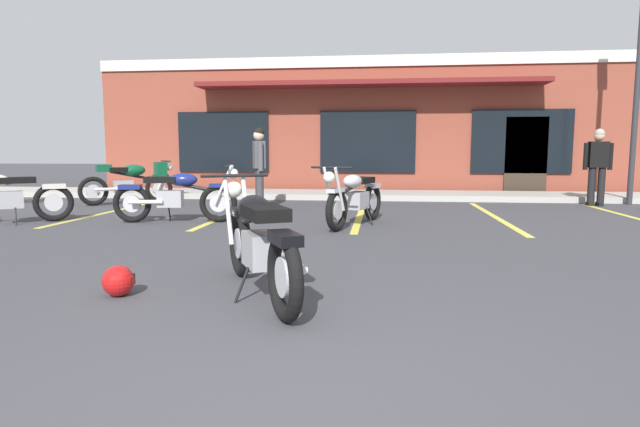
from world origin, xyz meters
The scene contains 12 objects.
ground_plane centered at (0.00, 3.65, 0.00)m, with size 80.00×80.00×0.00m, color #3D3D42.
sidewalk_kerb centered at (0.00, 11.28, 0.07)m, with size 22.00×1.80×0.14m, color #A8A59E.
brick_storefront_building centered at (0.00, 15.20, 1.89)m, with size 15.38×6.45×3.77m.
painted_stall_lines centered at (0.00, 7.68, 0.00)m, with size 9.97×4.80×0.01m.
motorcycle_foreground_classic centered at (-0.63, 2.03, 0.46)m, with size 1.24×1.93×0.98m.
motorcycle_red_sportbike centered at (-5.25, 9.14, 0.53)m, with size 1.74×1.56×0.98m.
motorcycle_black_cruiser centered at (-3.03, 6.23, 0.46)m, with size 2.10×0.75×0.98m.
motorcycle_silver_naked centered at (-5.76, 5.66, 0.46)m, with size 1.79×1.48×0.98m.
motorcycle_green_cafe_racer centered at (-0.02, 6.19, 0.46)m, with size 1.04×2.02×0.98m.
person_in_black_shirt centered at (-2.14, 8.49, 0.95)m, with size 0.37×0.60×1.68m.
person_in_shorts_foreground centered at (5.05, 9.82, 0.95)m, with size 0.60×0.29×1.68m.
helmet_on_pavement centered at (-1.77, 1.84, 0.13)m, with size 0.26×0.26×0.26m.
Camera 1 is at (0.38, -2.15, 1.20)m, focal length 29.25 mm.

